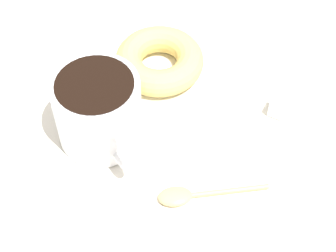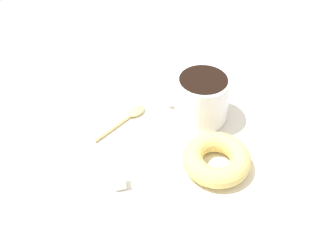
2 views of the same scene
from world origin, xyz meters
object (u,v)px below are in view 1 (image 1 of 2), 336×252
spoon (189,195)px  sugar_cube (278,108)px  coffee_cup (99,110)px  donut (159,61)px

spoon → sugar_cube: bearing=165.3°
spoon → coffee_cup: bearing=-101.9°
sugar_cube → spoon: bearing=-14.7°
coffee_cup → sugar_cube: coffee_cup is taller
coffee_cup → spoon: (2.61, 12.39, -3.99)cm
coffee_cup → donut: coffee_cup is taller
coffee_cup → spoon: bearing=78.1°
spoon → sugar_cube: size_ratio=5.68×
sugar_cube → donut: bearing=-88.4°
sugar_cube → coffee_cup: bearing=-52.7°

